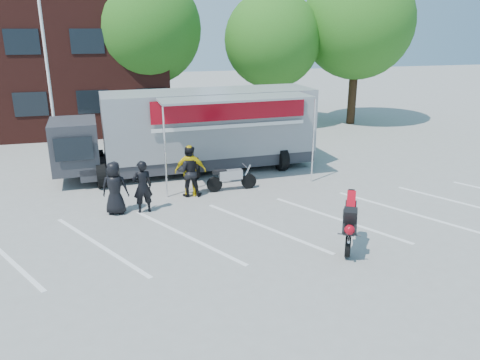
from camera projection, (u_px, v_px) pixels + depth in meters
name	position (u px, v px, depth m)	size (l,w,h in m)	color
ground	(269.00, 242.00, 13.10)	(100.00, 100.00, 0.00)	gray
parking_bay_lines	(259.00, 228.00, 14.01)	(18.00, 5.00, 0.01)	white
office_building	(0.00, 68.00, 26.09)	(18.00, 8.00, 7.00)	#441A15
flagpole	(51.00, 43.00, 19.17)	(1.61, 0.12, 8.00)	white
tree_left	(145.00, 29.00, 25.53)	(6.12, 6.12, 8.64)	#382314
tree_mid	(272.00, 40.00, 26.50)	(5.44, 5.44, 7.68)	#382314
tree_right	(358.00, 23.00, 26.95)	(6.46, 6.46, 9.12)	#382314
transporter_truck	(200.00, 170.00, 19.53)	(10.33, 4.98, 3.29)	gray
parked_motorcycle	(232.00, 190.00, 17.20)	(0.64, 1.91, 1.00)	#AAAAAF
stunt_bike_rider	(347.00, 247.00, 12.79)	(0.73, 1.55, 1.83)	black
spectator_leather_a	(115.00, 188.00, 14.82)	(0.84, 0.55, 1.72)	black
spectator_leather_b	(142.00, 187.00, 14.93)	(0.63, 0.41, 1.73)	black
spectator_leather_c	(189.00, 171.00, 16.37)	(0.88, 0.69, 1.81)	black
spectator_hivis	(190.00, 171.00, 16.33)	(1.08, 0.45, 1.85)	yellow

